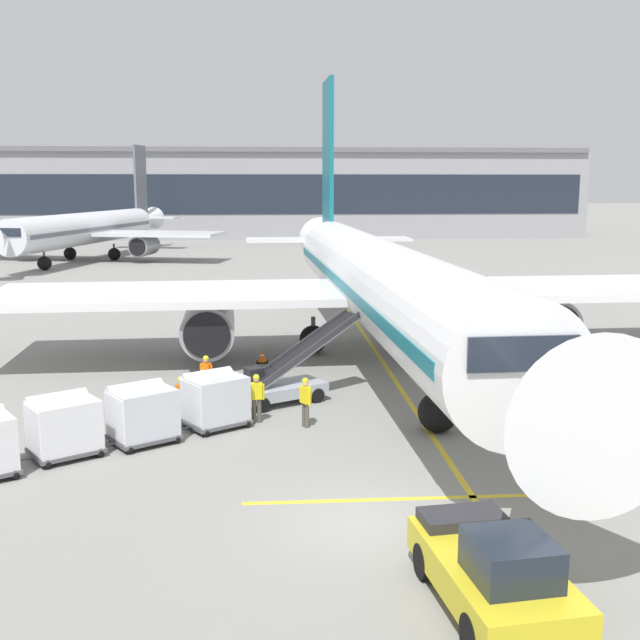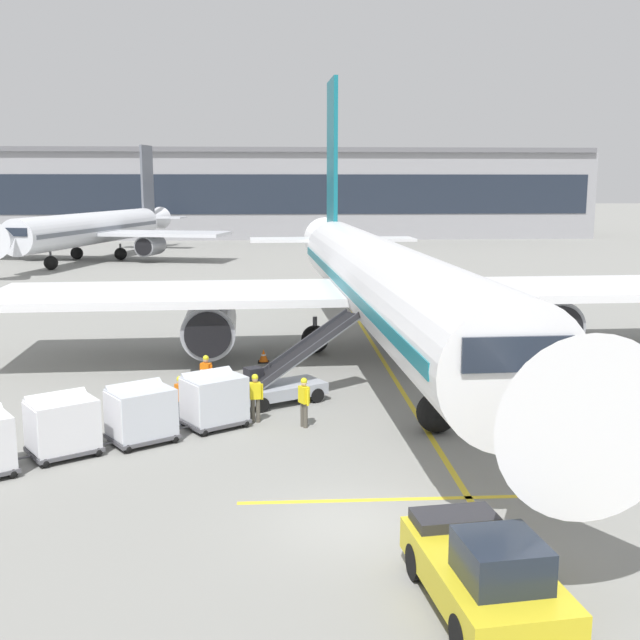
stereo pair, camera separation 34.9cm
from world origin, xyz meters
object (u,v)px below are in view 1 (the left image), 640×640
Objects in this scene: baggage_cart_lead at (215,399)px; baggage_cart_second at (142,413)px; pushback_tug at (494,571)px; ground_crew_by_loader at (256,395)px; ground_crew_marshaller at (182,397)px; safety_cone_engine_keepout at (262,356)px; ground_crew_by_carts at (206,374)px; safety_cone_wingtip at (258,373)px; distant_airplane at (88,229)px; ground_crew_wingwalker at (305,399)px; belt_loader at (285,379)px; parked_airplane at (375,281)px; baggage_cart_third at (64,425)px.

baggage_cart_lead is 2.67m from baggage_cart_second.
ground_crew_by_loader is at bearing 111.00° from pushback_tug.
safety_cone_engine_keepout is at bearing 73.46° from ground_crew_marshaller.
ground_crew_by_carts is 2.82× the size of safety_cone_wingtip.
distant_airplane is at bearing 103.93° from baggage_cart_second.
ground_crew_by_carts is 3.54m from safety_cone_wingtip.
distant_airplane is (-16.70, 55.62, 2.40)m from ground_crew_by_carts.
ground_crew_by_loader is (-4.73, 12.32, 0.17)m from pushback_tug.
ground_crew_by_loader is 61.65m from distant_airplane.
baggage_cart_lead is 3.10m from ground_crew_wingwalker.
ground_crew_marshaller is 61.01m from distant_airplane.
ground_crew_wingwalker is at bearing -20.01° from ground_crew_by_loader.
ground_crew_by_loader is at bearing 14.36° from baggage_cart_lead.
belt_loader reaches higher than safety_cone_wingtip.
baggage_cart_lead is 0.59× the size of pushback_tug.
ground_crew_by_loader is at bearing 159.99° from ground_crew_wingwalker.
baggage_cart_second is 4.39× the size of safety_cone_wingtip.
baggage_cart_second is at bearing 128.59° from pushback_tug.
baggage_cart_lead is at bearing -123.54° from parked_airplane.
ground_crew_marshaller is (-1.16, 0.27, -0.00)m from baggage_cart_lead.
safety_cone_engine_keepout is (-0.91, 6.59, -0.60)m from belt_loader.
baggage_cart_second is 0.07× the size of distant_airplane.
baggage_cart_third reaches higher than ground_crew_by_carts.
distant_airplane is at bearing 106.71° from ground_crew_by_carts.
distant_airplane is at bearing 109.37° from belt_loader.
ground_crew_marshaller is 0.05× the size of distant_airplane.
baggage_cart_second is 5.20m from ground_crew_by_carts.
baggage_cart_lead is 1.19m from ground_crew_marshaller.
pushback_tug is 13.20m from ground_crew_by_loader.
safety_cone_engine_keepout is at bearing 70.65° from ground_crew_by_carts.
parked_airplane reaches higher than pushback_tug.
safety_cone_wingtip is (-0.01, 5.95, -0.70)m from ground_crew_by_loader.
baggage_cart_third is at bearing -138.91° from ground_crew_marshaller.
ground_crew_by_loader is 1.00× the size of ground_crew_by_carts.
baggage_cart_lead is 5.12m from baggage_cart_third.
baggage_cart_third is at bearing -141.49° from belt_loader.
ground_crew_by_loader is 1.00× the size of ground_crew_marshaller.
baggage_cart_third is 4.39× the size of safety_cone_wingtip.
safety_cone_engine_keepout is at bearing 63.57° from baggage_cart_third.
ground_crew_by_loader and ground_crew_by_carts have the same top height.
belt_loader is at bearing 100.63° from ground_crew_wingwalker.
safety_cone_engine_keepout is at bearing 80.51° from baggage_cart_lead.
baggage_cart_third is 10.65m from safety_cone_wingtip.
safety_cone_wingtip is at bearing -93.24° from safety_cone_engine_keepout.
pushback_tug is at bearing -75.40° from ground_crew_wingwalker.
distant_airplane is (-18.66, 58.70, 2.40)m from ground_crew_by_loader.
distant_airplane reaches higher than baggage_cart_lead.
baggage_cart_lead reaches higher than ground_crew_by_carts.
belt_loader is 6.45m from baggage_cart_second.
baggage_cart_second reaches higher than ground_crew_by_carts.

